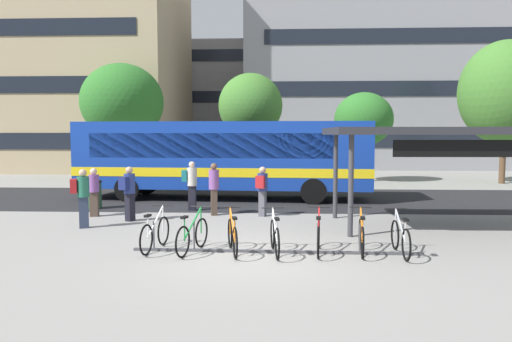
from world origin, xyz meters
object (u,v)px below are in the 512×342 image
object	(u,v)px
parked_bicycle_white_0	(155,234)
trash_bin	(94,194)
commuter_red_pack_3	(82,194)
city_bus	(225,156)
parked_bicycle_red_4	(319,236)
transit_shelter	(444,134)
commuter_red_pack_0	(262,188)
street_tree_2	(505,92)
parked_bicycle_orange_5	(361,236)
commuter_olive_pack_4	(93,189)
parked_bicycle_white_3	(275,237)
street_tree_1	(122,102)
parked_bicycle_silver_6	(400,238)
commuter_teal_pack_2	(191,182)
commuter_navy_pack_1	(129,190)
parked_bicycle_orange_2	(233,237)
parked_bicycle_green_1	(192,236)
commuter_olive_pack_5	(214,185)
street_tree_3	(364,119)
street_tree_0	(251,106)

from	to	relation	value
parked_bicycle_white_0	trash_bin	world-z (taller)	trash_bin
commuter_red_pack_3	city_bus	bearing A→B (deg)	40.28
parked_bicycle_red_4	transit_shelter	world-z (taller)	transit_shelter
transit_shelter	commuter_red_pack_0	bearing A→B (deg)	161.94
commuter_red_pack_3	street_tree_2	xyz separation A→B (m)	(17.89, 13.10, 3.95)
parked_bicycle_white_0	commuter_red_pack_3	xyz separation A→B (m)	(-2.76, 2.46, 0.60)
city_bus	street_tree_2	bearing A→B (deg)	28.36
parked_bicycle_orange_5	commuter_olive_pack_4	xyz separation A→B (m)	(-7.96, 4.44, 0.53)
city_bus	parked_bicycle_white_3	size ratio (longest dim) A/B	7.07
parked_bicycle_white_0	parked_bicycle_orange_5	xyz separation A→B (m)	(4.76, -0.08, 0.00)
trash_bin	street_tree_1	bearing A→B (deg)	103.29
commuter_red_pack_3	trash_bin	world-z (taller)	commuter_red_pack_3
parked_bicycle_red_4	trash_bin	size ratio (longest dim) A/B	1.67
city_bus	street_tree_2	xyz separation A→B (m)	(14.48, 6.75, 3.17)
parked_bicycle_white_3	parked_bicycle_silver_6	distance (m)	2.81
street_tree_2	commuter_teal_pack_2	bearing A→B (deg)	-147.29
parked_bicycle_orange_5	commuter_red_pack_3	distance (m)	7.96
parked_bicycle_white_3	commuter_navy_pack_1	xyz separation A→B (m)	(-4.55, 3.86, 0.59)
parked_bicycle_orange_2	parked_bicycle_white_3	xyz separation A→B (m)	(0.96, -0.04, 0.00)
parked_bicycle_green_1	commuter_teal_pack_2	world-z (taller)	commuter_teal_pack_2
commuter_olive_pack_5	street_tree_2	bearing A→B (deg)	113.62
parked_bicycle_white_0	street_tree_3	size ratio (longest dim) A/B	0.34
parked_bicycle_orange_2	commuter_olive_pack_4	bearing A→B (deg)	35.79
commuter_red_pack_0	commuter_olive_pack_4	bearing A→B (deg)	108.17
parked_bicycle_white_0	parked_bicycle_red_4	world-z (taller)	same
commuter_teal_pack_2	street_tree_3	bearing A→B (deg)	52.84
commuter_navy_pack_1	trash_bin	xyz separation A→B (m)	(-2.04, 2.36, -0.46)
commuter_teal_pack_2	street_tree_1	distance (m)	14.08
parked_bicycle_orange_5	transit_shelter	distance (m)	4.85
commuter_red_pack_3	street_tree_0	distance (m)	12.33
city_bus	parked_bicycle_orange_5	distance (m)	9.89
parked_bicycle_white_3	commuter_navy_pack_1	bearing A→B (deg)	43.35
parked_bicycle_white_3	street_tree_3	size ratio (longest dim) A/B	0.34
commuter_red_pack_0	commuter_teal_pack_2	world-z (taller)	commuter_teal_pack_2
parked_bicycle_green_1	commuter_navy_pack_1	xyz separation A→B (m)	(-2.66, 3.77, 0.59)
parked_bicycle_white_3	trash_bin	world-z (taller)	trash_bin
parked_bicycle_white_3	street_tree_3	distance (m)	17.56
trash_bin	commuter_navy_pack_1	bearing A→B (deg)	-49.18
parked_bicycle_white_0	parked_bicycle_silver_6	xyz separation A→B (m)	(5.60, -0.23, 0.00)
parked_bicycle_silver_6	commuter_olive_pack_4	world-z (taller)	commuter_olive_pack_4
parked_bicycle_silver_6	trash_bin	xyz separation A→B (m)	(-9.39, 6.18, 0.13)
commuter_olive_pack_5	street_tree_2	distance (m)	18.39
city_bus	trash_bin	distance (m)	5.44
commuter_navy_pack_1	street_tree_1	bearing A→B (deg)	42.43
parked_bicycle_green_1	parked_bicycle_white_3	distance (m)	1.89
parked_bicycle_red_4	transit_shelter	bearing A→B (deg)	-44.88
parked_bicycle_orange_2	street_tree_0	distance (m)	14.34
parked_bicycle_red_4	commuter_red_pack_0	xyz separation A→B (m)	(-1.44, 4.75, 0.56)
commuter_olive_pack_5	trash_bin	world-z (taller)	commuter_olive_pack_5
city_bus	parked_bicycle_green_1	bearing A→B (deg)	-85.04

